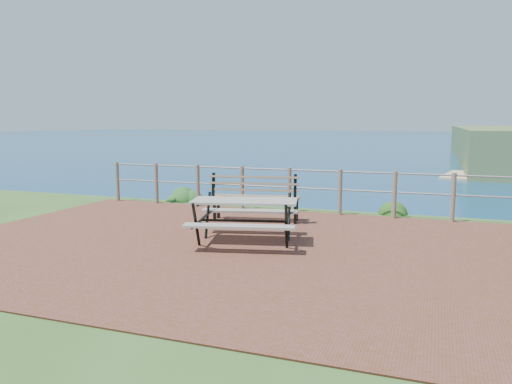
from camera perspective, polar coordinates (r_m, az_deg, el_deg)
ground at (r=8.28m, az=-2.77°, el=-6.24°), size 10.00×7.00×0.12m
ocean at (r=207.42m, az=19.33°, el=7.00°), size 1200.00×1200.00×0.00m
safety_railing at (r=11.28m, az=3.81°, el=0.54°), size 9.40×0.10×1.00m
picnic_table at (r=8.34m, az=-1.31°, el=-2.83°), size 1.85×1.47×0.73m
park_bench at (r=10.16m, az=-0.02°, el=0.24°), size 1.84×0.77×1.01m
shrub_lip_west at (r=13.17m, az=-8.37°, el=-0.97°), size 0.76×0.76×0.49m
shrub_lip_east at (r=11.45m, az=14.64°, el=-2.50°), size 0.68×0.68×0.38m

